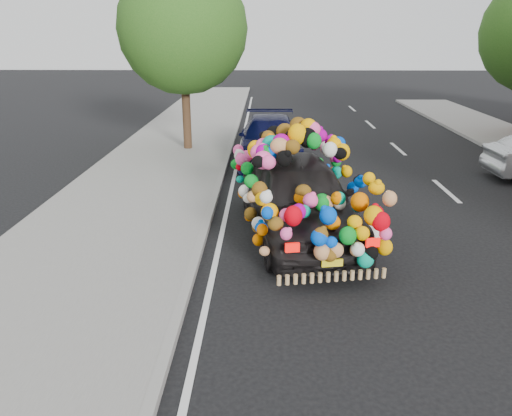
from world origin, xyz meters
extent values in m
plane|color=black|center=(0.00, 0.00, 0.00)|extent=(100.00, 100.00, 0.00)
cube|color=gray|center=(-4.30, 0.00, 0.06)|extent=(4.00, 60.00, 0.12)
cube|color=gray|center=(-2.35, 0.00, 0.07)|extent=(0.15, 60.00, 0.13)
cylinder|color=#332114|center=(-3.80, 9.50, 1.36)|extent=(0.28, 0.28, 2.73)
sphere|color=#1F5115|center=(-3.80, 9.50, 4.03)|extent=(4.20, 4.20, 4.20)
imported|color=black|center=(-0.46, 1.97, 0.80)|extent=(2.66, 4.97, 1.61)
cube|color=red|center=(-0.70, -0.48, 0.78)|extent=(0.23, 0.10, 0.14)
cube|color=red|center=(0.58, -0.26, 0.78)|extent=(0.23, 0.10, 0.14)
cube|color=yellow|center=(-0.06, -0.38, 0.48)|extent=(0.34, 0.10, 0.12)
imported|color=black|center=(-0.97, 8.13, 0.69)|extent=(1.95, 4.78, 1.39)
camera|label=1|loc=(-1.12, -7.48, 3.88)|focal=35.00mm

